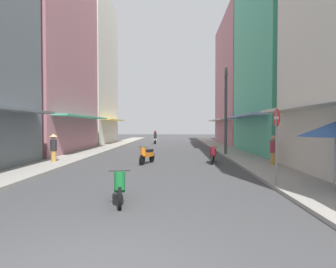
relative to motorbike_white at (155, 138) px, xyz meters
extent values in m
plane|color=#424244|center=(1.39, -10.99, -0.70)|extent=(99.34, 99.34, 0.00)
cube|color=#9E9991|center=(-4.07, -10.99, -0.64)|extent=(2.15, 53.15, 0.12)
cube|color=#9E9991|center=(6.85, -10.99, -0.64)|extent=(2.15, 53.15, 0.12)
cube|color=#B7727F|center=(-8.15, -11.22, 6.60)|extent=(6.00, 10.76, 14.61)
cube|color=#4CB28C|center=(-4.65, -11.22, 2.10)|extent=(1.10, 9.68, 0.12)
cube|color=silver|center=(-8.15, -0.93, 7.67)|extent=(6.00, 8.95, 16.75)
cube|color=#EFD159|center=(-4.65, -0.93, 2.10)|extent=(1.10, 8.06, 0.12)
cube|color=silver|center=(7.43, -24.23, 2.10)|extent=(1.10, 11.41, 0.12)
cube|color=#4CB28C|center=(10.93, -11.68, 7.31)|extent=(6.00, 10.88, 16.02)
cube|color=#8CA5CC|center=(7.43, -11.68, 2.10)|extent=(1.10, 9.79, 0.12)
cube|color=#B7727F|center=(10.93, 0.45, 6.66)|extent=(6.00, 12.71, 14.73)
cube|color=silver|center=(7.43, 0.45, 2.10)|extent=(1.10, 11.44, 0.12)
cylinder|color=black|center=(-0.11, 0.64, -0.42)|extent=(0.18, 0.57, 0.56)
cylinder|color=black|center=(0.10, -0.59, -0.42)|extent=(0.18, 0.57, 0.56)
cube|color=silver|center=(0.00, -0.02, -0.20)|extent=(0.45, 1.03, 0.24)
cube|color=black|center=(0.04, -0.22, 0.00)|extent=(0.37, 0.60, 0.14)
cylinder|color=silver|center=(-0.09, 0.52, 0.00)|extent=(0.28, 0.28, 0.45)
cylinder|color=black|center=(-0.09, 0.52, 0.25)|extent=(0.55, 0.12, 0.03)
cylinder|color=#262628|center=(0.03, -0.17, 0.35)|extent=(0.34, 0.34, 0.55)
sphere|color=red|center=(0.03, -0.17, 0.75)|extent=(0.26, 0.26, 0.26)
cylinder|color=black|center=(1.20, -26.25, -0.42)|extent=(0.20, 0.56, 0.56)
cylinder|color=black|center=(0.93, -25.03, -0.42)|extent=(0.20, 0.56, 0.56)
cube|color=#197233|center=(1.05, -25.59, -0.20)|extent=(0.49, 1.04, 0.24)
cube|color=black|center=(1.01, -25.39, 0.00)|extent=(0.39, 0.61, 0.14)
cylinder|color=#197233|center=(1.17, -26.13, 0.00)|extent=(0.28, 0.28, 0.45)
cylinder|color=black|center=(1.17, -26.13, 0.25)|extent=(0.54, 0.15, 0.03)
cylinder|color=black|center=(4.52, -17.92, -0.42)|extent=(0.18, 0.57, 0.56)
cylinder|color=black|center=(4.75, -16.69, -0.42)|extent=(0.18, 0.57, 0.56)
cube|color=maroon|center=(4.64, -17.25, -0.20)|extent=(0.46, 1.03, 0.24)
cube|color=black|center=(4.68, -17.06, 0.00)|extent=(0.38, 0.60, 0.14)
cylinder|color=maroon|center=(4.54, -17.79, 0.00)|extent=(0.28, 0.28, 0.45)
cylinder|color=black|center=(4.54, -17.79, 0.25)|extent=(0.55, 0.13, 0.03)
cylinder|color=black|center=(0.75, -18.26, -0.42)|extent=(0.26, 0.55, 0.56)
cylinder|color=black|center=(1.17, -17.08, -0.42)|extent=(0.26, 0.55, 0.56)
cube|color=orange|center=(0.98, -17.62, -0.20)|extent=(0.60, 1.04, 0.24)
cube|color=black|center=(1.05, -17.43, 0.00)|extent=(0.45, 0.62, 0.14)
cylinder|color=orange|center=(0.80, -18.14, 0.00)|extent=(0.28, 0.28, 0.45)
cylinder|color=black|center=(0.80, -18.14, 0.25)|extent=(0.53, 0.21, 0.03)
cylinder|color=#BF8C3F|center=(-4.18, -17.88, -0.34)|extent=(0.28, 0.28, 0.72)
cylinder|color=#262628|center=(-4.18, -17.88, 0.32)|extent=(0.34, 0.34, 0.61)
sphere|color=tan|center=(-4.18, -17.88, 0.77)|extent=(0.22, 0.22, 0.22)
cone|color=#D1B77A|center=(-4.18, -17.88, 0.87)|extent=(0.44, 0.44, 0.16)
cylinder|color=#BF8C3F|center=(7.47, -18.79, -0.34)|extent=(0.28, 0.28, 0.73)
cylinder|color=#99333F|center=(7.47, -18.79, 0.34)|extent=(0.34, 0.34, 0.62)
sphere|color=tan|center=(7.47, -18.79, 0.79)|extent=(0.22, 0.22, 0.22)
cylinder|color=#99999E|center=(7.34, -24.59, 0.31)|extent=(0.05, 0.05, 2.03)
cone|color=#335999|center=(7.34, -24.59, 1.28)|extent=(2.10, 2.10, 0.45)
cylinder|color=#4C4C4F|center=(6.03, -13.14, 2.39)|extent=(0.20, 0.20, 6.19)
cylinder|color=#3F382D|center=(6.03, -13.14, 4.89)|extent=(0.08, 1.20, 0.08)
cylinder|color=gray|center=(5.93, -23.67, 0.60)|extent=(0.07, 0.07, 2.60)
cylinder|color=red|center=(5.93, -23.67, 1.65)|extent=(0.02, 0.60, 0.60)
cube|color=white|center=(5.93, -23.67, 1.65)|extent=(0.03, 0.40, 0.10)
camera|label=1|loc=(2.63, -33.19, 1.37)|focal=30.26mm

